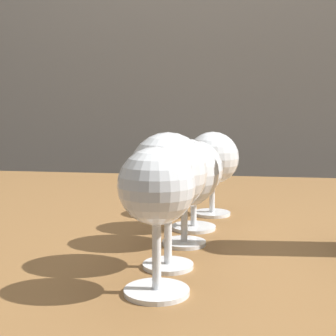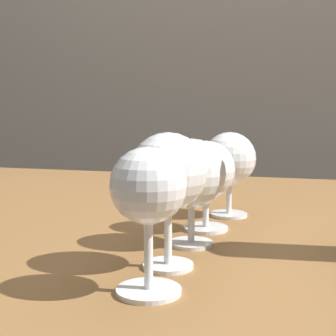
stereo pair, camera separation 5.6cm
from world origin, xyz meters
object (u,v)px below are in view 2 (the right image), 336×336
at_px(wine_glass_pinot, 168,175).
at_px(wine_glass_port, 192,176).
at_px(wine_glass_merlot, 148,189).
at_px(wine_glass_cabernet, 230,160).
at_px(wine_glass_white, 206,171).

bearing_deg(wine_glass_pinot, wine_glass_port, 85.89).
relative_size(wine_glass_merlot, wine_glass_cabernet, 1.04).
relative_size(wine_glass_pinot, wine_glass_cabernet, 1.11).
bearing_deg(wine_glass_white, wine_glass_pinot, -93.31).
height_order(wine_glass_merlot, wine_glass_pinot, wine_glass_pinot).
bearing_deg(wine_glass_white, wine_glass_merlot, -92.03).
relative_size(wine_glass_merlot, wine_glass_port, 1.03).
bearing_deg(wine_glass_port, wine_glass_white, 87.59).
distance_m(wine_glass_merlot, wine_glass_cabernet, 0.36).
xyz_separation_m(wine_glass_pinot, wine_glass_white, (0.01, 0.18, -0.02)).
relative_size(wine_glass_white, wine_glass_cabernet, 0.95).
xyz_separation_m(wine_glass_pinot, wine_glass_cabernet, (0.03, 0.28, -0.01)).
height_order(wine_glass_pinot, wine_glass_white, wine_glass_pinot).
distance_m(wine_glass_merlot, wine_glass_white, 0.26).
distance_m(wine_glass_pinot, wine_glass_cabernet, 0.28).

